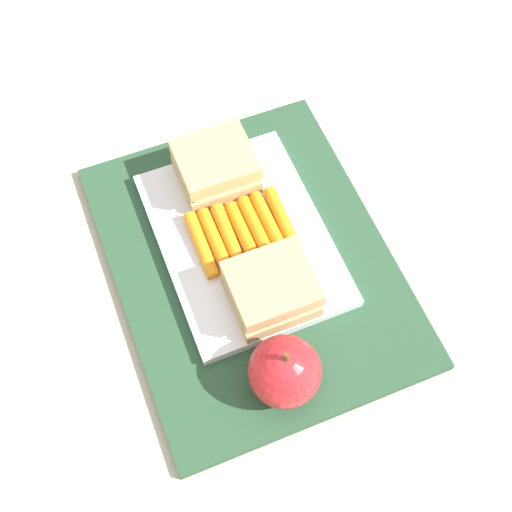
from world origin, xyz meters
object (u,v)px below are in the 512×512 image
object	(u,v)px
food_tray	(243,238)
sandwich_half_right	(272,289)
apple	(285,371)
sandwich_half_left	(216,167)
carrot_sticks_bundle	(242,232)

from	to	relation	value
food_tray	sandwich_half_right	xyz separation A→B (m)	(0.08, 0.00, 0.03)
sandwich_half_right	apple	bearing A→B (deg)	-14.17
food_tray	sandwich_half_left	bearing A→B (deg)	180.00
sandwich_half_left	apple	xyz separation A→B (m)	(0.24, -0.02, 0.00)
food_tray	sandwich_half_left	xyz separation A→B (m)	(-0.08, 0.00, 0.03)
sandwich_half_right	apple	size ratio (longest dim) A/B	1.01
sandwich_half_left	apple	distance (m)	0.24
food_tray	apple	size ratio (longest dim) A/B	2.91
sandwich_half_right	carrot_sticks_bundle	world-z (taller)	sandwich_half_right
carrot_sticks_bundle	apple	size ratio (longest dim) A/B	1.31
sandwich_half_right	sandwich_half_left	bearing A→B (deg)	180.00
sandwich_half_left	sandwich_half_right	xyz separation A→B (m)	(0.16, 0.00, 0.00)
food_tray	sandwich_half_right	size ratio (longest dim) A/B	2.88
carrot_sticks_bundle	sandwich_half_right	bearing A→B (deg)	0.14
sandwich_half_right	apple	world-z (taller)	apple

